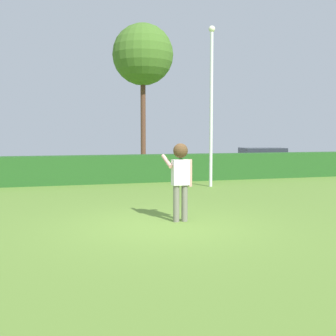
# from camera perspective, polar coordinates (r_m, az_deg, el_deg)

# --- Properties ---
(ground_plane) EXTENTS (60.00, 60.00, 0.00)m
(ground_plane) POSITION_cam_1_polar(r_m,az_deg,el_deg) (9.34, -0.56, -7.77)
(ground_plane) COLOR olive
(person) EXTENTS (0.57, 0.75, 1.79)m
(person) POSITION_cam_1_polar(r_m,az_deg,el_deg) (9.64, 1.66, -0.54)
(person) COLOR slate
(person) RESTS_ON ground
(frisbee) EXTENTS (0.25, 0.24, 0.09)m
(frisbee) POSITION_cam_1_polar(r_m,az_deg,el_deg) (10.10, 1.49, -0.35)
(frisbee) COLOR #268CE5
(lamppost) EXTENTS (0.24, 0.24, 5.96)m
(lamppost) POSITION_cam_1_polar(r_m,az_deg,el_deg) (16.14, 5.82, 9.21)
(lamppost) COLOR silver
(lamppost) RESTS_ON ground
(hedge_row) EXTENTS (22.47, 0.90, 1.13)m
(hedge_row) POSITION_cam_1_polar(r_m,az_deg,el_deg) (17.46, -8.16, -0.15)
(hedge_row) COLOR #24561F
(hedge_row) RESTS_ON ground
(parked_car_silver) EXTENTS (4.40, 2.29, 1.25)m
(parked_car_silver) POSITION_cam_1_polar(r_m,az_deg,el_deg) (23.24, 12.51, 1.28)
(parked_car_silver) COLOR #B7B7BC
(parked_car_silver) RESTS_ON ground
(willow_tree) EXTENTS (3.38, 3.38, 8.06)m
(willow_tree) POSITION_cam_1_polar(r_m,az_deg,el_deg) (24.39, -3.39, 14.84)
(willow_tree) COLOR brown
(willow_tree) RESTS_ON ground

